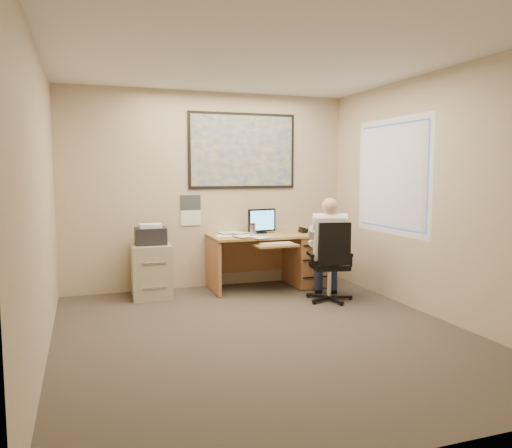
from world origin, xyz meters
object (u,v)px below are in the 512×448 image
object	(u,v)px
person	(328,249)
filing_cabinet	(151,266)
office_chair	(332,278)
desk	(289,255)

from	to	relation	value
person	filing_cabinet	bearing A→B (deg)	177.54
office_chair	desk	bearing A→B (deg)	111.51
desk	office_chair	bearing A→B (deg)	-80.62
filing_cabinet	person	bearing A→B (deg)	-20.93
filing_cabinet	office_chair	bearing A→B (deg)	-22.58
desk	person	world-z (taller)	person
desk	office_chair	distance (m)	0.99
office_chair	person	bearing A→B (deg)	109.56
filing_cabinet	office_chair	distance (m)	2.31
desk	person	bearing A→B (deg)	-80.45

